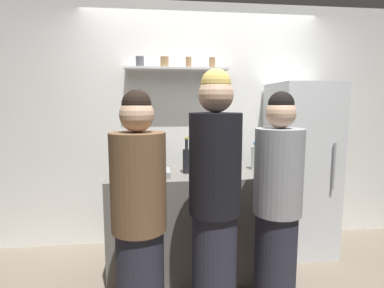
{
  "coord_description": "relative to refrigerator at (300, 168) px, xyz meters",
  "views": [
    {
      "loc": [
        -0.51,
        -2.12,
        1.54
      ],
      "look_at": [
        -0.19,
        0.52,
        1.19
      ],
      "focal_mm": 28.55,
      "sensor_mm": 36.0,
      "label": 1
    }
  ],
  "objects": [
    {
      "name": "back_wall_assembly",
      "position": [
        -0.98,
        0.4,
        0.43
      ],
      "size": [
        4.8,
        0.32,
        2.6
      ],
      "color": "white",
      "rests_on": "ground"
    },
    {
      "name": "wine_bottle_amber_glass",
      "position": [
        -1.59,
        -0.21,
        0.19
      ],
      "size": [
        0.07,
        0.07,
        0.32
      ],
      "color": "#472814",
      "rests_on": "counter"
    },
    {
      "name": "person_blonde",
      "position": [
        -1.11,
        -1.07,
        0.0
      ],
      "size": [
        0.34,
        0.34,
        1.76
      ],
      "rotation": [
        0.0,
        0.0,
        4.71
      ],
      "color": "#262633",
      "rests_on": "ground"
    },
    {
      "name": "refrigerator",
      "position": [
        0.0,
        0.0,
        0.0
      ],
      "size": [
        0.6,
        0.68,
        1.74
      ],
      "color": "silver",
      "rests_on": "ground"
    },
    {
      "name": "person_grey_hoodie",
      "position": [
        -0.64,
        -0.96,
        -0.07
      ],
      "size": [
        0.34,
        0.34,
        1.62
      ],
      "rotation": [
        0.0,
        0.0,
        3.7
      ],
      "color": "#262633",
      "rests_on": "ground"
    },
    {
      "name": "wine_bottle_green_glass",
      "position": [
        -0.96,
        -0.45,
        0.19
      ],
      "size": [
        0.07,
        0.07,
        0.34
      ],
      "color": "#19471E",
      "rests_on": "counter"
    },
    {
      "name": "water_bottle_plastic",
      "position": [
        -0.57,
        -0.3,
        0.18
      ],
      "size": [
        0.09,
        0.09,
        0.25
      ],
      "color": "silver",
      "rests_on": "counter"
    },
    {
      "name": "utensil_holder",
      "position": [
        -1.47,
        -0.09,
        0.13
      ],
      "size": [
        0.1,
        0.1,
        0.22
      ],
      "color": "#B2B2B7",
      "rests_on": "counter"
    },
    {
      "name": "counter",
      "position": [
        -1.17,
        -0.33,
        -0.4
      ],
      "size": [
        1.44,
        0.66,
        0.94
      ],
      "primitive_type": "cube",
      "color": "#66605B",
      "rests_on": "ground"
    },
    {
      "name": "baking_pan",
      "position": [
        -1.54,
        -0.45,
        0.09
      ],
      "size": [
        0.34,
        0.24,
        0.05
      ],
      "primitive_type": "cube",
      "color": "gray",
      "rests_on": "counter"
    },
    {
      "name": "person_brown_jacket",
      "position": [
        -1.6,
        -1.13,
        -0.07
      ],
      "size": [
        0.34,
        0.34,
        1.62
      ],
      "rotation": [
        0.0,
        0.0,
        4.89
      ],
      "color": "#262633",
      "rests_on": "ground"
    },
    {
      "name": "wine_bottle_dark_glass",
      "position": [
        -1.23,
        -0.37,
        0.18
      ],
      "size": [
        0.07,
        0.07,
        0.32
      ],
      "color": "black",
      "rests_on": "counter"
    }
  ]
}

